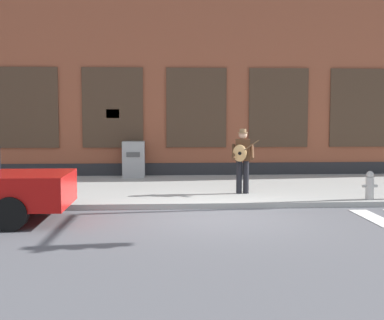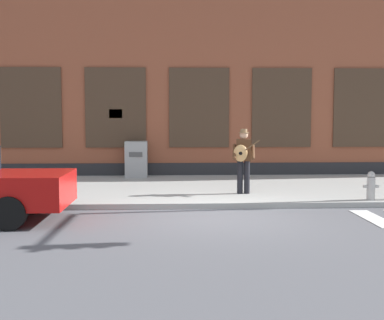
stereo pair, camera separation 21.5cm
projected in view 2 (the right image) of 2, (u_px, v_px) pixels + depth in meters
name	position (u px, v px, depth m)	size (l,w,h in m)	color
ground_plane	(217.00, 217.00, 11.47)	(160.00, 160.00, 0.00)	#56565B
sidewalk	(205.00, 189.00, 15.38)	(28.00, 5.85, 0.14)	#9E9E99
building_backdrop	(196.00, 51.00, 19.89)	(28.00, 4.06, 9.12)	brown
busker	(243.00, 157.00, 13.92)	(0.72, 0.58, 1.69)	black
utility_box	(136.00, 159.00, 17.70)	(0.73, 0.65, 1.18)	#9E9E9E
fire_hydrant	(371.00, 186.00, 12.95)	(0.38, 0.20, 0.70)	#B2ADA8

